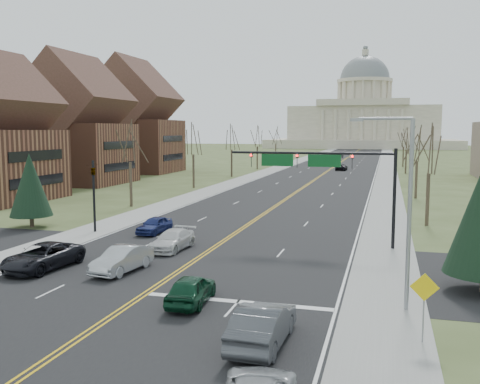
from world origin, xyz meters
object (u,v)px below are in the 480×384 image
Objects in this scene: car_nb_outer_lead at (263,324)px; car_far_nb at (341,167)px; warn_sign at (424,294)px; car_sb_inner_second at (172,240)px; signal_mast at (323,167)px; car_sb_outer_second at (154,225)px; signal_left at (94,188)px; car_far_sb at (339,155)px; street_light at (404,200)px; car_nb_inner_lead at (191,289)px; car_sb_inner_lead at (122,259)px; car_sb_outer_lead at (43,256)px.

car_nb_outer_lead is 1.06× the size of car_far_nb.
warn_sign is 0.60× the size of car_sb_inner_second.
signal_mast reaches higher than car_sb_outer_second.
signal_mast is 12.15m from car_sb_inner_second.
car_sb_inner_second is 80.56m from car_far_nb.
car_far_sb is (9.09, 128.88, -2.87)m from signal_left.
street_light is 2.15× the size of car_nb_inner_lead.
car_sb_inner_lead is 5.04m from car_sb_outer_lead.
signal_left is at bearing 180.00° from signal_mast.
warn_sign is 22.54m from car_sb_outer_lead.
car_sb_inner_lead is 139.79m from car_far_sb.
signal_left is 5.96m from car_sb_outer_second.
street_light is 1.96× the size of car_sb_inner_lead.
car_sb_outer_second is at bearing 137.51° from warn_sign.
signal_left is at bearing -50.43° from car_nb_inner_lead.
street_light is at bearing -130.71° from car_nb_outer_lead.
signal_mast is 2.41× the size of car_nb_outer_lead.
car_far_sb is (-5.26, 144.23, 0.12)m from car_nb_inner_lead.
car_sb_inner_second is at bearing 141.23° from warn_sign.
car_nb_inner_lead is 18.55m from car_sb_outer_second.
car_nb_outer_lead is 148.59m from car_far_sb.
signal_mast is at bearing -110.16° from car_nb_inner_lead.
car_nb_outer_lead reaches higher than car_sb_inner_second.
car_nb_inner_lead is at bearing -81.06° from car_far_sb.
signal_left is at bearing -166.46° from car_sb_outer_second.
car_nb_outer_lead reaches higher than car_far_nb.
car_sb_inner_second is (-15.36, 8.93, -4.52)m from street_light.
street_light reaches higher than car_sb_outer_lead.
car_far_nb is at bearing -77.74° from car_far_sb.
street_light reaches higher than car_sb_inner_second.
street_light reaches higher than signal_mast.
car_nb_inner_lead is at bearing 168.51° from warn_sign.
warn_sign is 0.57× the size of car_nb_outer_lead.
car_nb_outer_lead is at bearing -90.21° from signal_mast.
warn_sign reaches higher than car_far_nb.
street_light reaches higher than car_sb_outer_second.
car_nb_outer_lead is at bearing -163.03° from warn_sign.
street_light is (5.29, -13.50, -0.54)m from signal_mast.
street_light reaches higher than car_sb_inner_lead.
car_nb_outer_lead is 1.05× the size of car_sb_inner_second.
car_sb_inner_lead is (8.27, -10.91, -2.94)m from signal_left.
car_sb_inner_lead is at bearing 158.45° from warn_sign.
street_light reaches higher than signal_left.
car_sb_inner_second is (-5.47, 10.78, -0.02)m from car_nb_inner_lead.
car_sb_inner_lead is 6.37m from car_sb_inner_second.
car_nb_outer_lead is (18.87, -19.38, -2.87)m from signal_left.
warn_sign is at bearing -35.61° from car_sb_inner_second.
signal_mast is 2.55× the size of car_far_nb.
car_far_sb is at bearing -84.59° from car_nb_outer_lead.
car_nb_outer_lead reaches higher than car_sb_inner_lead.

